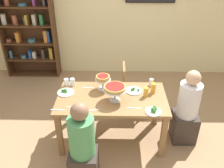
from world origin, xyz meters
name	(u,v)px	position (x,y,z in m)	size (l,w,h in m)	color
ground_plane	(112,137)	(0.00, 0.00, 0.00)	(12.00, 12.00, 0.00)	#9E7A56
rear_partition	(114,8)	(0.00, 2.20, 1.40)	(8.00, 0.12, 2.80)	beige
dining_table	(112,103)	(0.00, 0.00, 0.64)	(1.50, 0.81, 0.74)	olive
bookshelf	(27,23)	(-1.74, 2.01, 1.14)	(1.10, 0.30, 2.21)	#4C2D19
diner_head_east	(187,112)	(1.06, 0.01, 0.49)	(0.34, 0.34, 1.15)	#382D28
diner_near_left	(83,150)	(-0.32, -0.73, 0.49)	(0.34, 0.34, 1.15)	#382D28
chair_far_right	(130,87)	(0.29, 0.69, 0.49)	(0.40, 0.40, 0.87)	olive
deep_dish_pizza_stand	(115,89)	(0.04, -0.07, 0.92)	(0.32, 0.32, 0.23)	silver
personal_pizza_stand	(103,79)	(-0.13, 0.21, 0.90)	(0.22, 0.22, 0.22)	silver
salad_plate_near_diner	(134,90)	(0.31, 0.16, 0.75)	(0.24, 0.24, 0.06)	white
salad_plate_far_diner	(154,110)	(0.53, -0.32, 0.76)	(0.21, 0.21, 0.07)	white
salad_plate_spare	(65,92)	(-0.65, 0.09, 0.76)	(0.23, 0.23, 0.07)	white
beer_glass_amber_tall	(146,92)	(0.46, 0.03, 0.81)	(0.06, 0.06, 0.14)	gold
beer_glass_amber_short	(153,88)	(0.58, 0.13, 0.81)	(0.07, 0.07, 0.15)	gold
water_glass_clear_near	(67,82)	(-0.67, 0.29, 0.80)	(0.07, 0.07, 0.11)	white
water_glass_clear_far	(151,82)	(0.57, 0.32, 0.79)	(0.06, 0.06, 0.11)	white
water_glass_clear_spare	(73,82)	(-0.58, 0.30, 0.80)	(0.07, 0.07, 0.11)	white
cutlery_fork_near	(73,107)	(-0.49, -0.25, 0.74)	(0.18, 0.02, 0.01)	silver
cutlery_knife_near	(58,110)	(-0.68, -0.31, 0.74)	(0.18, 0.02, 0.01)	silver
cutlery_fork_far	(134,108)	(0.29, -0.25, 0.74)	(0.18, 0.02, 0.01)	silver
cutlery_knife_far	(93,110)	(-0.24, -0.30, 0.74)	(0.18, 0.02, 0.01)	silver
cutlery_spare_fork	(88,88)	(-0.35, 0.24, 0.74)	(0.18, 0.02, 0.01)	silver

